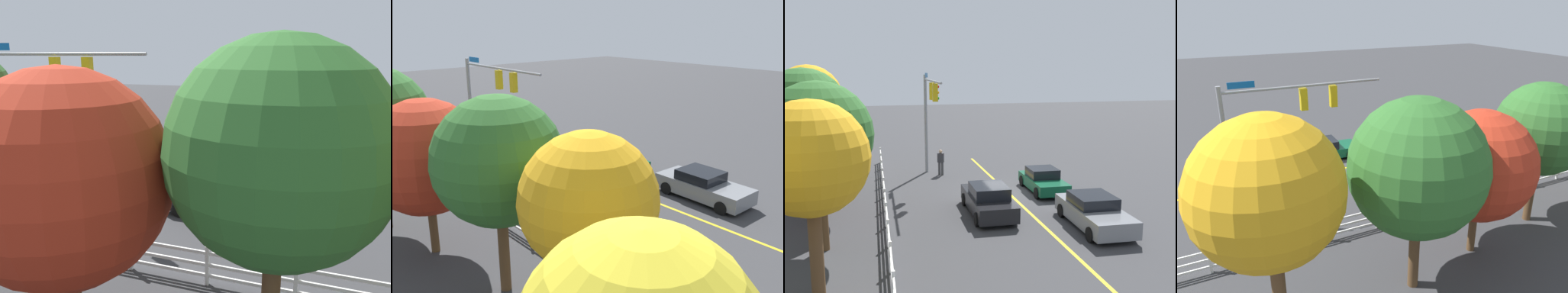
% 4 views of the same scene
% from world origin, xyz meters
% --- Properties ---
extents(ground_plane, '(120.00, 120.00, 0.00)m').
position_xyz_m(ground_plane, '(0.00, 0.00, 0.00)').
color(ground_plane, '#38383A').
extents(lane_center_stripe, '(28.00, 0.16, 0.01)m').
position_xyz_m(lane_center_stripe, '(-4.00, 0.00, 0.00)').
color(lane_center_stripe, gold).
rests_on(lane_center_stripe, ground_plane).
extents(signal_assembly, '(7.40, 0.38, 6.65)m').
position_xyz_m(signal_assembly, '(4.12, 3.88, 4.70)').
color(signal_assembly, gray).
rests_on(signal_assembly, ground_plane).
extents(car_0, '(4.75, 1.98, 1.51)m').
position_xyz_m(car_0, '(-3.45, 2.04, 0.71)').
color(car_0, black).
rests_on(car_0, ground_plane).
extents(car_1, '(4.10, 1.93, 1.33)m').
position_xyz_m(car_1, '(-0.11, -2.04, 0.63)').
color(car_1, '#0C4C2D').
rests_on(car_1, ground_plane).
extents(car_2, '(4.82, 2.14, 1.44)m').
position_xyz_m(car_2, '(-6.24, -2.12, 0.69)').
color(car_2, slate).
rests_on(car_2, ground_plane).
extents(pedestrian, '(0.39, 0.47, 1.69)m').
position_xyz_m(pedestrian, '(5.15, 3.09, 0.93)').
color(pedestrian, '#3F3F42').
rests_on(pedestrian, ground_plane).
extents(white_rail_fence, '(26.10, 0.10, 1.15)m').
position_xyz_m(white_rail_fence, '(-3.00, 6.88, 0.60)').
color(white_rail_fence, white).
rests_on(white_rail_fence, ground_plane).
extents(tree_0, '(4.12, 4.12, 6.60)m').
position_xyz_m(tree_0, '(-6.24, 9.32, 4.52)').
color(tree_0, brown).
rests_on(tree_0, ground_plane).
extents(tree_1, '(4.66, 4.66, 7.03)m').
position_xyz_m(tree_1, '(1.04, 10.80, 4.69)').
color(tree_1, brown).
rests_on(tree_1, ground_plane).
extents(tree_2, '(4.17, 4.17, 7.19)m').
position_xyz_m(tree_2, '(5.85, 11.15, 5.07)').
color(tree_2, brown).
rests_on(tree_2, ground_plane).
extents(tree_4, '(3.53, 3.53, 6.19)m').
position_xyz_m(tree_4, '(-10.17, 9.14, 4.39)').
color(tree_4, brown).
rests_on(tree_4, ground_plane).
extents(tree_5, '(4.34, 4.34, 6.03)m').
position_xyz_m(tree_5, '(-2.25, 10.05, 3.85)').
color(tree_5, brown).
rests_on(tree_5, ground_plane).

